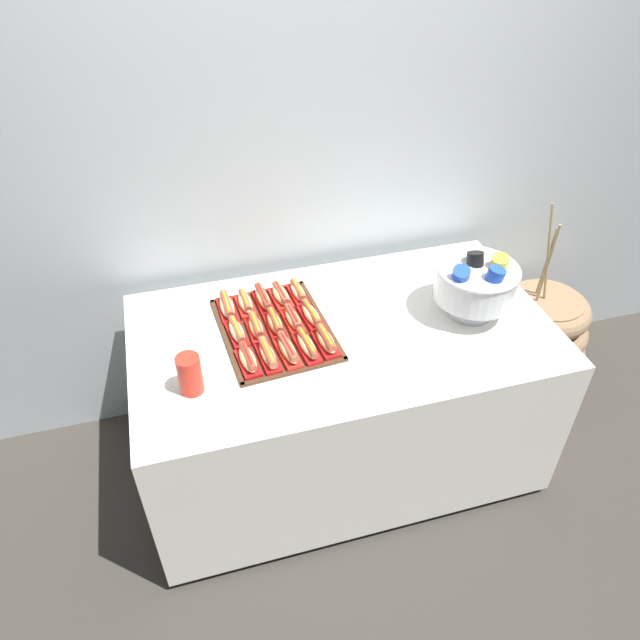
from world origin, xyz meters
TOP-DOWN VIEW (x-y plane):
  - ground_plane at (0.00, 0.00)m, footprint 10.00×10.00m
  - back_wall at (0.00, 0.58)m, footprint 6.00×0.10m
  - buffet_table at (0.00, 0.00)m, footprint 1.64×0.92m
  - floor_vase at (1.14, 0.24)m, footprint 0.51×0.51m
  - serving_tray at (-0.26, 0.06)m, footprint 0.44×0.55m
  - hot_dog_0 at (-0.39, -0.11)m, footprint 0.08×0.17m
  - hot_dog_1 at (-0.32, -0.11)m, footprint 0.07×0.17m
  - hot_dog_2 at (-0.24, -0.10)m, footprint 0.08×0.18m
  - hot_dog_3 at (-0.17, -0.10)m, footprint 0.08×0.18m
  - hot_dog_4 at (-0.09, -0.09)m, footprint 0.08×0.17m
  - hot_dog_5 at (-0.41, 0.05)m, footprint 0.08×0.16m
  - hot_dog_6 at (-0.33, 0.06)m, footprint 0.07×0.15m
  - hot_dog_7 at (-0.26, 0.06)m, footprint 0.07×0.16m
  - hot_dog_8 at (-0.18, 0.07)m, footprint 0.07×0.16m
  - hot_dog_9 at (-0.11, 0.07)m, footprint 0.08×0.18m
  - hot_dog_10 at (-0.42, 0.22)m, footprint 0.07×0.17m
  - hot_dog_11 at (-0.34, 0.22)m, footprint 0.07×0.16m
  - hot_dog_12 at (-0.27, 0.23)m, footprint 0.07×0.18m
  - hot_dog_13 at (-0.19, 0.23)m, footprint 0.08×0.16m
  - hot_dog_14 at (-0.12, 0.24)m, footprint 0.07×0.16m
  - punch_bowl at (0.53, -0.04)m, footprint 0.33×0.33m
  - cup_stack at (-0.60, -0.17)m, footprint 0.08×0.08m

SIDE VIEW (x-z plane):
  - ground_plane at x=0.00m, z-range 0.00..0.00m
  - floor_vase at x=1.14m, z-range -0.25..0.74m
  - buffet_table at x=0.00m, z-range 0.02..0.79m
  - serving_tray at x=-0.26m, z-range 0.77..0.78m
  - hot_dog_14 at x=-0.12m, z-range 0.77..0.83m
  - hot_dog_8 at x=-0.18m, z-range 0.77..0.83m
  - hot_dog_9 at x=-0.11m, z-range 0.77..0.83m
  - hot_dog_1 at x=-0.32m, z-range 0.77..0.83m
  - hot_dog_11 at x=-0.34m, z-range 0.77..0.83m
  - hot_dog_3 at x=-0.17m, z-range 0.77..0.83m
  - hot_dog_13 at x=-0.19m, z-range 0.77..0.83m
  - hot_dog_5 at x=-0.41m, z-range 0.77..0.83m
  - hot_dog_0 at x=-0.39m, z-range 0.77..0.83m
  - hot_dog_6 at x=-0.33m, z-range 0.77..0.83m
  - hot_dog_10 at x=-0.42m, z-range 0.77..0.84m
  - hot_dog_7 at x=-0.26m, z-range 0.77..0.84m
  - hot_dog_4 at x=-0.09m, z-range 0.77..0.84m
  - hot_dog_2 at x=-0.24m, z-range 0.77..0.84m
  - hot_dog_12 at x=-0.27m, z-range 0.78..0.84m
  - cup_stack at x=-0.60m, z-range 0.77..0.92m
  - punch_bowl at x=0.53m, z-range 0.79..1.06m
  - back_wall at x=0.00m, z-range 0.00..2.60m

